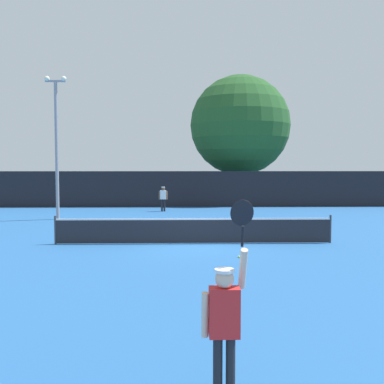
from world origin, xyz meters
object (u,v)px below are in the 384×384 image
player_serving (225,314)px  large_tree (240,125)px  parked_car_far (256,191)px  tennis_ball (239,257)px  parked_car_near (93,191)px  player_receiving (163,196)px  light_pole (56,138)px  parked_car_mid (157,190)px

player_serving → large_tree: large_tree is taller
player_serving → parked_car_far: bearing=79.6°
tennis_ball → large_tree: (2.85, 21.34, 6.09)m
player_serving → parked_car_near: player_serving is taller
tennis_ball → parked_car_near: bearing=111.7°
parked_car_near → player_serving: bearing=-72.7°
player_receiving → large_tree: bearing=-129.7°
player_serving → player_receiving: size_ratio=1.61×
light_pole → parked_car_near: (-0.70, 13.15, -3.66)m
tennis_ball → player_serving: bearing=-98.6°
player_receiving → light_pole: 7.72m
player_receiving → light_pole: light_pole is taller
player_receiving → tennis_ball: bearing=101.9°
player_receiving → parked_car_near: size_ratio=0.37×
parked_car_mid → player_serving: bearing=-78.1°
player_serving → tennis_ball: (1.30, 8.61, -1.09)m
parked_car_far → tennis_ball: bearing=-95.5°
player_serving → parked_car_near: 33.02m
parked_car_mid → parked_car_far: size_ratio=1.01×
large_tree → parked_car_far: size_ratio=2.31×
player_serving → parked_car_far: (5.85, 31.94, -0.35)m
light_pole → large_tree: size_ratio=0.77×
player_serving → light_pole: bearing=111.1°
parked_car_near → parked_car_mid: 5.73m
player_serving → parked_car_far: size_ratio=0.58×
parked_car_near → parked_car_mid: same height
player_serving → player_receiving: player_serving is taller
parked_car_near → parked_car_mid: (5.28, 2.24, 0.00)m
player_serving → parked_car_near: (-8.01, 32.04, -0.35)m
light_pole → player_receiving: bearing=35.6°
light_pole → parked_car_mid: (4.57, 15.39, -3.66)m
parked_car_near → parked_car_mid: bearing=26.3°
player_serving → parked_car_mid: player_serving is taller
player_serving → light_pole: (-7.30, 18.88, 3.31)m
player_serving → player_receiving: (-1.70, 22.90, -0.16)m
light_pole → parked_car_far: size_ratio=1.78×
player_receiving → tennis_ball: size_ratio=23.18×
player_serving → light_pole: size_ratio=0.33×
parked_car_near → player_receiving: bearing=-52.1°
large_tree → parked_car_far: large_tree is taller
player_serving → tennis_ball: size_ratio=37.40×
parked_car_near → parked_car_far: same height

